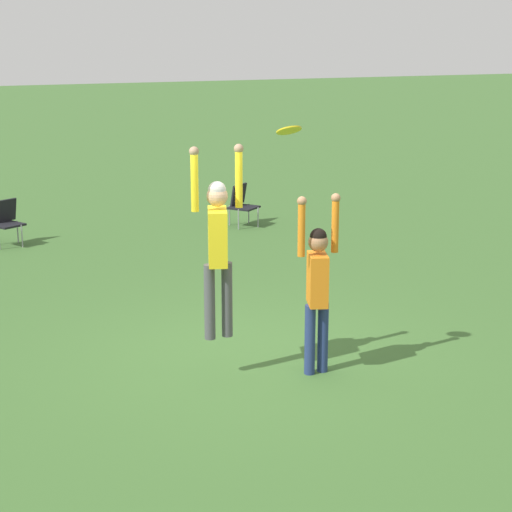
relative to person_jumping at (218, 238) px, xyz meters
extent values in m
plane|color=#3D662D|center=(0.51, 0.31, -1.58)|extent=(120.00, 120.00, 0.00)
cylinder|color=#4C4C51|center=(-0.10, 0.00, -0.71)|extent=(0.12, 0.12, 0.85)
cylinder|color=#4C4C51|center=(0.10, 0.00, -0.71)|extent=(0.12, 0.12, 0.85)
cube|color=yellow|center=(0.00, 0.00, 0.01)|extent=(0.36, 0.50, 0.60)
sphere|color=tan|center=(0.00, 0.00, 0.46)|extent=(0.23, 0.23, 0.23)
sphere|color=#B7B2AD|center=(0.00, 0.00, 0.52)|extent=(0.19, 0.19, 0.19)
cylinder|color=yellow|center=(-0.26, 0.00, 0.63)|extent=(0.08, 0.08, 0.63)
sphere|color=tan|center=(-0.26, 0.00, 0.95)|extent=(0.10, 0.10, 0.10)
cylinder|color=yellow|center=(0.26, 0.00, 0.63)|extent=(0.08, 0.08, 0.63)
sphere|color=tan|center=(0.26, 0.00, 0.95)|extent=(0.10, 0.10, 0.10)
cylinder|color=navy|center=(0.93, -0.41, -1.18)|extent=(0.12, 0.12, 0.81)
cylinder|color=navy|center=(1.10, -0.41, -1.18)|extent=(0.12, 0.12, 0.81)
cube|color=orange|center=(1.01, -0.41, -0.49)|extent=(0.33, 0.42, 0.57)
sphere|color=#9E704C|center=(1.01, -0.41, -0.06)|extent=(0.22, 0.22, 0.22)
sphere|color=black|center=(1.01, -0.41, 0.00)|extent=(0.19, 0.19, 0.19)
cylinder|color=orange|center=(0.80, -0.41, 0.10)|extent=(0.08, 0.08, 0.61)
sphere|color=#9E704C|center=(0.80, -0.41, 0.40)|extent=(0.10, 0.10, 0.10)
cylinder|color=orange|center=(1.22, -0.41, 0.10)|extent=(0.08, 0.08, 0.61)
sphere|color=#9E704C|center=(1.22, -0.41, 0.40)|extent=(0.10, 0.10, 0.10)
cylinder|color=yellow|center=(0.65, -0.38, 1.16)|extent=(0.27, 0.25, 0.12)
cylinder|color=gray|center=(3.34, 6.68, -1.38)|extent=(0.02, 0.02, 0.40)
cylinder|color=gray|center=(3.77, 6.68, -1.38)|extent=(0.02, 0.02, 0.40)
cylinder|color=gray|center=(3.34, 7.11, -1.38)|extent=(0.02, 0.02, 0.40)
cylinder|color=gray|center=(3.77, 7.11, -1.38)|extent=(0.02, 0.02, 0.40)
cube|color=black|center=(3.56, 6.90, -1.20)|extent=(0.70, 0.70, 0.04)
cube|color=black|center=(3.56, 7.13, -0.97)|extent=(0.48, 0.38, 0.42)
cylinder|color=gray|center=(-0.78, 7.06, -1.38)|extent=(0.02, 0.02, 0.41)
cylinder|color=gray|center=(-0.78, 7.46, -1.38)|extent=(0.02, 0.02, 0.41)
cube|color=black|center=(-0.98, 7.26, -1.19)|extent=(0.63, 0.63, 0.04)
cube|color=black|center=(-0.98, 7.48, -0.97)|extent=(0.47, 0.30, 0.41)
camera|label=1|loc=(-3.56, -8.23, 2.10)|focal=60.00mm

